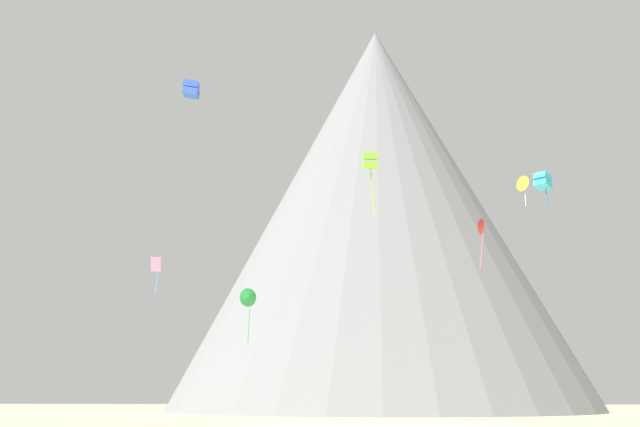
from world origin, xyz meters
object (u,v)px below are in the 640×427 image
at_px(kite_lime_mid, 370,162).
at_px(kite_blue_mid, 191,89).
at_px(kite_pink_mid, 156,267).
at_px(kite_cyan_mid, 543,181).
at_px(kite_gold_mid, 523,184).
at_px(kite_green_low, 249,298).
at_px(kite_red_mid, 482,228).
at_px(rock_massif, 379,218).

relative_size(kite_lime_mid, kite_blue_mid, 3.50).
bearing_deg(kite_lime_mid, kite_pink_mid, 130.49).
relative_size(kite_cyan_mid, kite_blue_mid, 2.28).
bearing_deg(kite_cyan_mid, kite_gold_mid, -53.45).
bearing_deg(kite_green_low, kite_blue_mid, -124.17).
xyz_separation_m(kite_pink_mid, kite_cyan_mid, (34.89, -4.37, 6.19)).
height_order(kite_green_low, kite_gold_mid, kite_gold_mid).
bearing_deg(kite_lime_mid, kite_green_low, 104.13).
xyz_separation_m(kite_pink_mid, kite_lime_mid, (20.42, -17.23, 4.40)).
xyz_separation_m(kite_green_low, kite_red_mid, (23.90, -20.28, 3.34)).
bearing_deg(kite_red_mid, kite_lime_mid, 177.27).
relative_size(rock_massif, kite_lime_mid, 20.93).
xyz_separation_m(kite_pink_mid, kite_green_low, (5.76, 16.52, -0.97)).
height_order(rock_massif, kite_gold_mid, rock_massif).
bearing_deg(kite_blue_mid, kite_cyan_mid, -75.74).
xyz_separation_m(kite_red_mid, kite_gold_mid, (6.24, 14.09, 7.60)).
bearing_deg(kite_gold_mid, kite_blue_mid, 91.09).
bearing_deg(kite_blue_mid, kite_pink_mid, 18.91).
bearing_deg(kite_red_mid, kite_gold_mid, 7.83).
relative_size(kite_green_low, kite_gold_mid, 1.95).
bearing_deg(kite_cyan_mid, kite_blue_mid, 60.32).
relative_size(kite_lime_mid, kite_red_mid, 1.03).
bearing_deg(kite_green_low, kite_cyan_mid, -71.38).
xyz_separation_m(kite_cyan_mid, kite_blue_mid, (-28.28, -10.18, 5.27)).
height_order(kite_cyan_mid, kite_blue_mid, kite_blue_mid).
distance_m(kite_blue_mid, kite_gold_mid, 38.46).
bearing_deg(rock_massif, kite_gold_mid, -73.82).
distance_m(kite_cyan_mid, kite_gold_mid, 15.20).
xyz_separation_m(kite_cyan_mid, kite_gold_mid, (1.02, 14.69, 3.78)).
bearing_deg(kite_cyan_mid, rock_massif, -37.42).
bearing_deg(kite_pink_mid, kite_lime_mid, -164.64).
distance_m(rock_massif, kite_blue_mid, 80.80).
bearing_deg(kite_pink_mid, rock_massif, -51.73).
height_order(kite_pink_mid, kite_blue_mid, kite_blue_mid).
relative_size(rock_massif, kite_blue_mid, 73.35).
distance_m(kite_red_mid, kite_gold_mid, 17.18).
bearing_deg(kite_lime_mid, kite_gold_mid, 51.31).
bearing_deg(kite_red_mid, kite_cyan_mid, -64.85).
xyz_separation_m(kite_lime_mid, kite_cyan_mid, (14.47, 12.87, 1.78)).
relative_size(kite_green_low, kite_blue_mid, 4.93).
bearing_deg(kite_gold_mid, kite_pink_mid, 66.81).
relative_size(kite_pink_mid, kite_gold_mid, 1.03).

